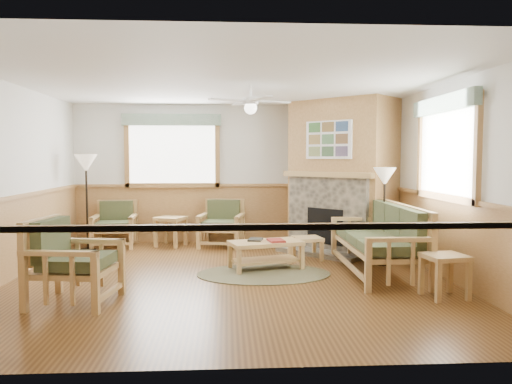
{
  "coord_description": "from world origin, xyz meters",
  "views": [
    {
      "loc": [
        -0.04,
        -6.86,
        1.68
      ],
      "look_at": [
        0.4,
        0.7,
        1.15
      ],
      "focal_mm": 35.0,
      "sensor_mm": 36.0,
      "label": 1
    }
  ],
  "objects": [
    {
      "name": "wall_front",
      "position": [
        0.0,
        -3.0,
        1.35
      ],
      "size": [
        6.0,
        0.02,
        2.7
      ],
      "primitive_type": "cube",
      "color": "silver",
      "rests_on": "floor"
    },
    {
      "name": "ceiling",
      "position": [
        0.0,
        0.0,
        2.7
      ],
      "size": [
        6.0,
        6.0,
        0.01
      ],
      "primitive_type": "cube",
      "color": "white",
      "rests_on": "floor"
    },
    {
      "name": "book_dark",
      "position": [
        0.39,
        0.59,
        0.45
      ],
      "size": [
        0.26,
        0.31,
        0.03
      ],
      "primitive_type": "cube",
      "rotation": [
        0.0,
        0.0,
        -0.22
      ],
      "color": "black",
      "rests_on": "coffee_table"
    },
    {
      "name": "book_red",
      "position": [
        0.69,
        0.47,
        0.46
      ],
      "size": [
        0.27,
        0.33,
        0.03
      ],
      "primitive_type": "cube",
      "rotation": [
        0.0,
        0.0,
        0.18
      ],
      "color": "maroon",
      "rests_on": "coffee_table"
    },
    {
      "name": "armchair_back_right",
      "position": [
        -0.15,
        2.47,
        0.44
      ],
      "size": [
        0.91,
        0.91,
        0.87
      ],
      "primitive_type": null,
      "rotation": [
        0.0,
        0.0,
        -0.19
      ],
      "color": "tan",
      "rests_on": "floor"
    },
    {
      "name": "wall_back",
      "position": [
        0.0,
        3.0,
        1.35
      ],
      "size": [
        6.0,
        0.02,
        2.7
      ],
      "primitive_type": "cube",
      "color": "silver",
      "rests_on": "floor"
    },
    {
      "name": "ceiling_fan",
      "position": [
        0.3,
        0.3,
        2.66
      ],
      "size": [
        1.59,
        1.59,
        0.36
      ],
      "primitive_type": null,
      "rotation": [
        0.0,
        0.0,
        0.35
      ],
      "color": "white",
      "rests_on": "ceiling"
    },
    {
      "name": "braided_rug",
      "position": [
        0.48,
        0.19,
        0.01
      ],
      "size": [
        2.2,
        2.2,
        0.01
      ],
      "primitive_type": "cylinder",
      "rotation": [
        0.0,
        0.0,
        -0.16
      ],
      "color": "brown",
      "rests_on": "floor"
    },
    {
      "name": "wall_right",
      "position": [
        3.0,
        0.0,
        1.35
      ],
      "size": [
        0.02,
        6.0,
        2.7
      ],
      "primitive_type": "cube",
      "color": "silver",
      "rests_on": "floor"
    },
    {
      "name": "end_table_sofa",
      "position": [
        2.55,
        -1.13,
        0.26
      ],
      "size": [
        0.53,
        0.51,
        0.52
      ],
      "primitive_type": null,
      "rotation": [
        0.0,
        0.0,
        0.15
      ],
      "color": "tan",
      "rests_on": "floor"
    },
    {
      "name": "window_back",
      "position": [
        -1.1,
        2.96,
        2.53
      ],
      "size": [
        1.9,
        0.16,
        1.5
      ],
      "primitive_type": null,
      "color": "white",
      "rests_on": "wall_back"
    },
    {
      "name": "end_table_chairs",
      "position": [
        -1.11,
        2.55,
        0.28
      ],
      "size": [
        0.64,
        0.63,
        0.56
      ],
      "primitive_type": null,
      "rotation": [
        0.0,
        0.0,
        -0.4
      ],
      "color": "tan",
      "rests_on": "floor"
    },
    {
      "name": "floor_lamp_right",
      "position": [
        2.4,
        0.72,
        0.76
      ],
      "size": [
        0.46,
        0.46,
        1.53
      ],
      "primitive_type": null,
      "rotation": [
        0.0,
        0.0,
        -0.41
      ],
      "color": "black",
      "rests_on": "floor"
    },
    {
      "name": "coffee_table",
      "position": [
        0.54,
        0.52,
        0.21
      ],
      "size": [
        1.17,
        0.81,
        0.43
      ],
      "primitive_type": null,
      "rotation": [
        0.0,
        0.0,
        0.28
      ],
      "color": "tan",
      "rests_on": "floor"
    },
    {
      "name": "fireplace",
      "position": [
        2.05,
        2.05,
        1.35
      ],
      "size": [
        3.11,
        3.11,
        2.7
      ],
      "primitive_type": null,
      "rotation": [
        0.0,
        0.0,
        -0.79
      ],
      "color": "#A67844",
      "rests_on": "floor"
    },
    {
      "name": "floor_lamp_left",
      "position": [
        -2.55,
        2.2,
        0.87
      ],
      "size": [
        0.53,
        0.53,
        1.74
      ],
      "primitive_type": null,
      "rotation": [
        0.0,
        0.0,
        -0.41
      ],
      "color": "black",
      "rests_on": "floor"
    },
    {
      "name": "armchair_left",
      "position": [
        -1.79,
        -1.09,
        0.49
      ],
      "size": [
        0.99,
        0.99,
        0.98
      ],
      "primitive_type": null,
      "rotation": [
        0.0,
        0.0,
        1.43
      ],
      "color": "tan",
      "rests_on": "floor"
    },
    {
      "name": "wall_left",
      "position": [
        -3.0,
        0.0,
        1.35
      ],
      "size": [
        0.02,
        6.0,
        2.7
      ],
      "primitive_type": "cube",
      "color": "silver",
      "rests_on": "floor"
    },
    {
      "name": "wainscot",
      "position": [
        0.0,
        0.0,
        0.55
      ],
      "size": [
        6.0,
        6.0,
        1.1
      ],
      "primitive_type": null,
      "color": "#A67844",
      "rests_on": "floor"
    },
    {
      "name": "window_right",
      "position": [
        2.96,
        -0.2,
        2.53
      ],
      "size": [
        0.16,
        1.9,
        1.5
      ],
      "primitive_type": null,
      "color": "white",
      "rests_on": "wall_right"
    },
    {
      "name": "floor",
      "position": [
        0.0,
        0.0,
        -0.01
      ],
      "size": [
        6.0,
        6.0,
        0.01
      ],
      "primitive_type": "cube",
      "color": "brown",
      "rests_on": "ground"
    },
    {
      "name": "sofa",
      "position": [
        2.11,
        0.15,
        0.5
      ],
      "size": [
        2.18,
        0.91,
        1.0
      ],
      "primitive_type": null,
      "rotation": [
        0.0,
        0.0,
        -1.58
      ],
      "color": "tan",
      "rests_on": "floor"
    },
    {
      "name": "footstool",
      "position": [
        1.27,
        1.16,
        0.19
      ],
      "size": [
        0.5,
        0.5,
        0.38
      ],
      "primitive_type": null,
      "rotation": [
        0.0,
        0.0,
        0.18
      ],
      "color": "tan",
      "rests_on": "floor"
    },
    {
      "name": "armchair_back_left",
      "position": [
        -2.15,
        2.55,
        0.43
      ],
      "size": [
        0.79,
        0.79,
        0.85
      ],
      "primitive_type": null,
      "rotation": [
        0.0,
        0.0,
        0.04
      ],
      "color": "tan",
      "rests_on": "floor"
    }
  ]
}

